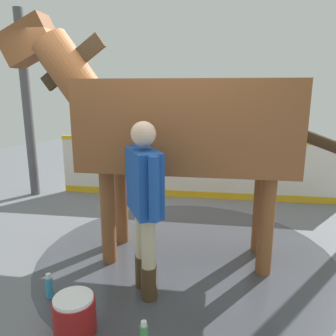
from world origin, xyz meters
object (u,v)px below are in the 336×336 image
handler (145,199)px  wash_bucket (74,315)px  bottle_shampoo (49,287)px  horse (176,123)px  bottle_spray (144,334)px

handler → wash_bucket: 1.08m
wash_bucket → bottle_shampoo: 0.57m
horse → wash_bucket: bearing=65.4°
wash_bucket → bottle_spray: 0.58m
handler → wash_bucket: handler is taller
bottle_spray → horse: bearing=17.8°
horse → handler: 0.99m
wash_bucket → bottle_shampoo: bearing=67.4°
wash_bucket → bottle_shampoo: size_ratio=1.39×
horse → bottle_shampoo: horse is taller
wash_bucket → horse: bearing=-4.8°
horse → bottle_spray: (-1.36, -0.43, -1.44)m
handler → bottle_shampoo: 1.21m
handler → bottle_shampoo: handler is taller
bottle_shampoo → handler: bearing=-56.0°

